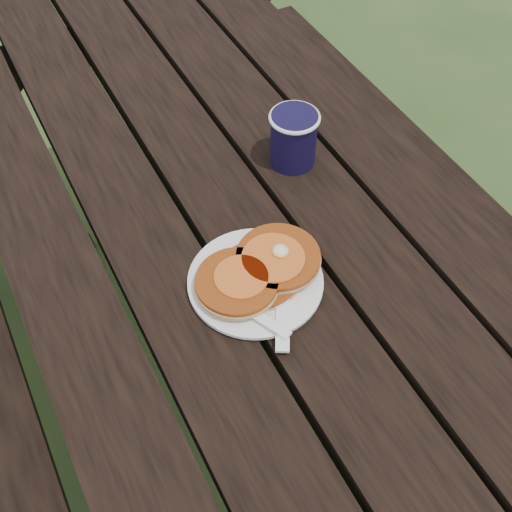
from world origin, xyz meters
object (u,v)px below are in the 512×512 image
coffee_cup (294,136)px  plate (255,282)px  picnic_table (224,308)px  pancake_stack (259,270)px

coffee_cup → plate: bearing=-131.2°
picnic_table → pancake_stack: pancake_stack is taller
pancake_stack → picnic_table: bearing=82.4°
plate → pancake_stack: size_ratio=0.99×
picnic_table → plate: size_ratio=8.89×
plate → coffee_cup: 0.29m
picnic_table → coffee_cup: bearing=-3.0°
picnic_table → coffee_cup: size_ratio=17.55×
pancake_stack → coffee_cup: 0.28m
plate → coffee_cup: bearing=48.8°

